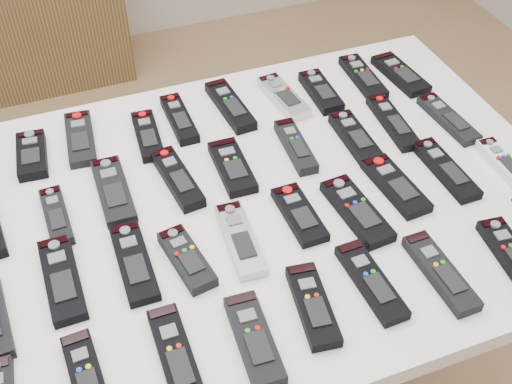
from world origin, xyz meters
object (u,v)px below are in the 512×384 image
object	(u,v)px
remote_25	(357,211)
remote_28	(504,164)
remote_21	(134,262)
remote_33	(313,305)
remote_3	(148,136)
remote_12	(113,191)
remote_17	(393,122)
remote_2	(80,139)
remote_6	(283,97)
remote_15	(296,146)
remote_23	(240,239)
remote_14	(232,167)
remote_5	(230,106)
remote_35	(441,273)
remote_1	(32,155)
table	(256,219)
remote_7	(321,92)
remote_24	(299,214)
remote_26	(396,186)
remote_9	(400,74)
remote_20	(62,279)
remote_16	(355,137)
remote_8	(363,77)
remote_18	(448,119)
remote_11	(57,216)
remote_27	(446,170)
remote_32	(254,339)
remote_13	(178,178)
remote_4	(179,119)
remote_36	(511,254)
remote_30	(87,377)
remote_31	(176,357)

from	to	relation	value
remote_25	remote_28	world-z (taller)	remote_25
remote_21	remote_33	size ratio (longest dim) A/B	1.11
remote_3	remote_12	bearing A→B (deg)	-121.60
remote_17	remote_2	bearing A→B (deg)	167.90
remote_3	remote_6	xyz separation A→B (m)	(0.33, 0.02, 0.00)
remote_15	remote_23	size ratio (longest dim) A/B	0.93
remote_12	remote_14	xyz separation A→B (m)	(0.25, -0.02, 0.00)
remote_5	remote_35	size ratio (longest dim) A/B	1.06
remote_25	remote_1	bearing A→B (deg)	140.78
table	remote_25	xyz separation A→B (m)	(0.17, -0.11, 0.07)
remote_7	remote_35	size ratio (longest dim) A/B	0.87
remote_6	remote_24	bearing A→B (deg)	-114.64
remote_24	remote_5	bearing A→B (deg)	90.68
remote_5	remote_26	xyz separation A→B (m)	(0.22, -0.37, -0.00)
remote_5	remote_28	size ratio (longest dim) A/B	1.25
remote_9	remote_21	bearing A→B (deg)	-159.45
remote_1	remote_20	bearing A→B (deg)	-83.73
remote_16	remote_8	bearing A→B (deg)	59.29
remote_16	remote_17	size ratio (longest dim) A/B	0.88
remote_3	remote_24	size ratio (longest dim) A/B	1.07
remote_23	remote_25	distance (m)	0.24
remote_33	remote_7	bearing A→B (deg)	71.49
remote_24	remote_18	bearing A→B (deg)	18.88
remote_2	remote_12	world-z (taller)	same
remote_26	remote_24	bearing A→B (deg)	177.11
remote_11	remote_25	bearing A→B (deg)	-21.10
table	remote_27	distance (m)	0.41
remote_16	remote_33	bearing A→B (deg)	-124.86
remote_2	remote_32	distance (m)	0.64
remote_5	remote_33	world-z (taller)	same
remote_9	remote_13	xyz separation A→B (m)	(-0.62, -0.17, 0.00)
table	remote_35	distance (m)	0.39
remote_4	remote_16	world-z (taller)	remote_16
remote_36	remote_1	bearing A→B (deg)	149.15
remote_20	remote_21	size ratio (longest dim) A/B	1.03
remote_15	remote_30	distance (m)	0.65
table	remote_1	world-z (taller)	remote_1
remote_8	remote_26	bearing A→B (deg)	-105.64
remote_4	remote_3	bearing A→B (deg)	-159.21
remote_28	remote_36	xyz separation A→B (m)	(-0.14, -0.21, 0.00)
remote_13	remote_31	xyz separation A→B (m)	(-0.11, -0.40, -0.00)
remote_1	remote_4	xyz separation A→B (m)	(0.33, 0.01, -0.00)
remote_1	remote_23	distance (m)	0.51
remote_8	remote_24	distance (m)	0.50
remote_5	remote_30	xyz separation A→B (m)	(-0.44, -0.58, -0.00)
remote_3	remote_30	bearing A→B (deg)	-108.67
remote_18	remote_30	size ratio (longest dim) A/B	1.13
remote_32	remote_15	bearing A→B (deg)	62.01
remote_13	remote_23	bearing A→B (deg)	-78.84
remote_13	remote_31	bearing A→B (deg)	-112.50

